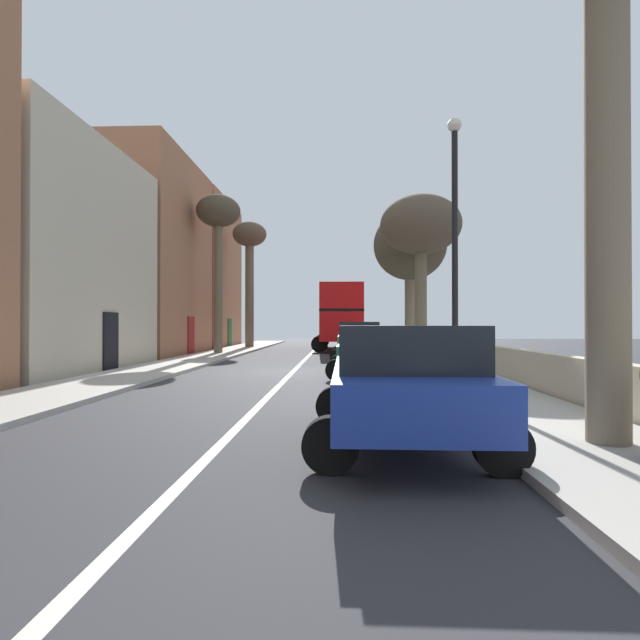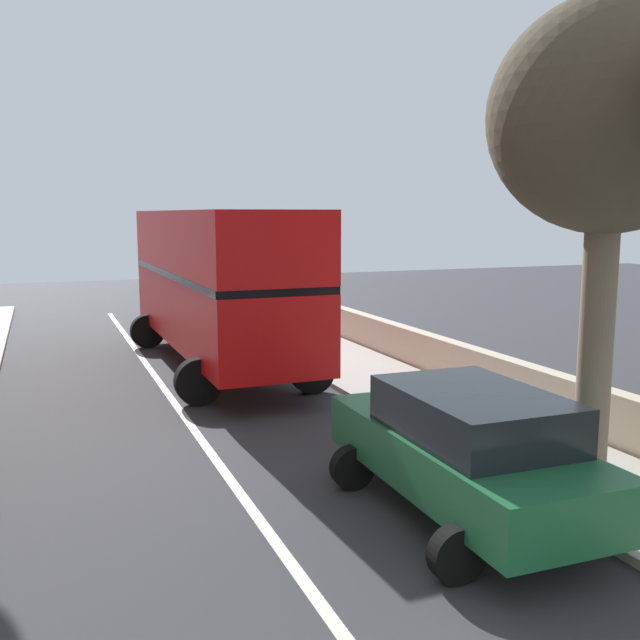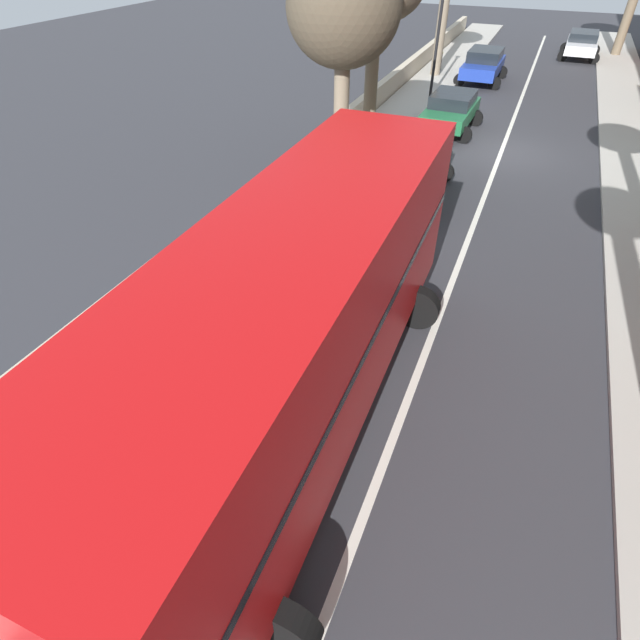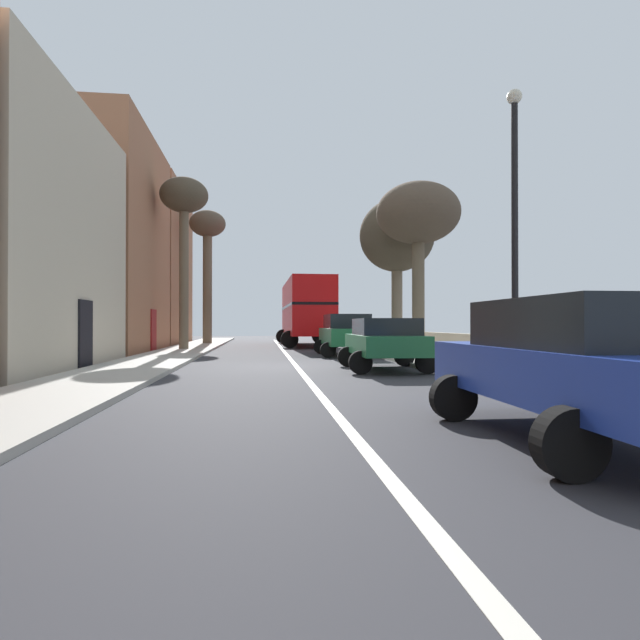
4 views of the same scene
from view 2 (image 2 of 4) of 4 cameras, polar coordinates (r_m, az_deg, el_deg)
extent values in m
cube|color=red|center=(18.52, -8.30, 0.92)|extent=(2.61, 10.25, 1.70)
cube|color=black|center=(18.42, -8.37, 3.79)|extent=(2.63, 10.15, 0.16)
cube|color=red|center=(18.37, -8.42, 6.37)|extent=(2.61, 10.25, 1.50)
cube|color=black|center=(23.45, -11.31, 2.65)|extent=(2.20, 0.08, 1.19)
cylinder|color=black|center=(21.81, -13.72, -0.88)|extent=(1.00, 0.31, 1.00)
cylinder|color=black|center=(22.32, -7.21, -0.49)|extent=(1.00, 0.31, 1.00)
cylinder|color=black|center=(15.09, -9.75, -4.91)|extent=(1.00, 0.31, 1.00)
cylinder|color=black|center=(15.82, -0.64, -4.16)|extent=(1.00, 0.31, 1.00)
cube|color=#1E6038|center=(9.60, 11.35, -10.77)|extent=(1.90, 4.61, 0.70)
cube|color=black|center=(9.23, 12.23, -7.38)|extent=(1.73, 2.54, 0.60)
cylinder|color=black|center=(10.54, 2.60, -11.78)|extent=(0.64, 0.23, 0.64)
cylinder|color=black|center=(11.38, 11.50, -10.38)|extent=(0.64, 0.23, 0.64)
cylinder|color=black|center=(8.23, 10.92, -18.03)|extent=(0.64, 0.23, 0.64)
cylinder|color=black|center=(9.28, 21.25, -15.28)|extent=(0.64, 0.23, 0.64)
cylinder|color=#7A6B56|center=(10.85, 21.39, -0.50)|extent=(0.48, 0.48, 4.53)
ellipsoid|color=#4C4233|center=(10.81, 22.26, 15.00)|extent=(3.32, 3.32, 3.23)
camera|label=1|loc=(15.88, 142.07, -15.19)|focal=28.17mm
camera|label=3|loc=(23.62, -18.40, 16.18)|focal=27.89mm
camera|label=4|loc=(13.91, 151.59, -18.43)|focal=27.84mm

